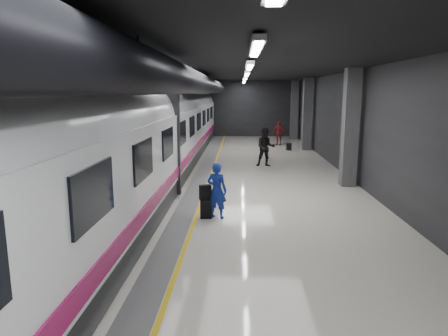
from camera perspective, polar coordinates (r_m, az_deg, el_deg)
ground at (r=13.96m, az=0.89°, el=-4.19°), size 40.00×40.00×0.00m
platform_hall at (r=14.46m, az=-0.13°, el=10.50°), size 10.02×40.02×4.51m
train at (r=14.03m, az=-12.49°, el=4.24°), size 3.05×38.00×4.05m
traveler_main at (r=11.51m, az=-1.03°, el=-3.22°), size 0.69×0.56×1.64m
suitcase_main at (r=11.63m, az=-2.61°, el=-5.88°), size 0.35×0.24×0.54m
shoulder_bag at (r=11.54m, az=-2.70°, el=-3.50°), size 0.37×0.28×0.44m
traveler_far_a at (r=19.71m, az=5.97°, el=2.97°), size 0.94×0.73×1.91m
traveler_far_b at (r=27.98m, az=7.82°, el=4.96°), size 1.06×0.76×1.67m
suitcase_far at (r=25.64m, az=9.27°, el=3.02°), size 0.35×0.27×0.45m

